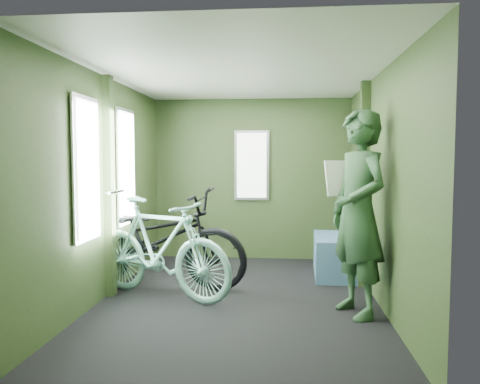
# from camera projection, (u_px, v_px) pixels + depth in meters

# --- Properties ---
(room) EXTENTS (4.00, 4.02, 2.31)m
(room) POSITION_uv_depth(u_px,v_px,m) (236.00, 160.00, 4.78)
(room) COLOR black
(room) RESTS_ON ground
(bicycle_black) EXTENTS (2.22, 1.22, 1.17)m
(bicycle_black) POSITION_uv_depth(u_px,v_px,m) (157.00, 287.00, 5.28)
(bicycle_black) COLOR black
(bicycle_black) RESTS_ON ground
(bicycle_mint) EXTENTS (1.82, 1.21, 1.07)m
(bicycle_mint) POSITION_uv_depth(u_px,v_px,m) (160.00, 298.00, 4.87)
(bicycle_mint) COLOR #92DFD1
(bicycle_mint) RESTS_ON ground
(passenger) EXTENTS (0.70, 0.82, 1.89)m
(passenger) POSITION_uv_depth(u_px,v_px,m) (358.00, 213.00, 4.28)
(passenger) COLOR #2A4E2D
(passenger) RESTS_ON ground
(waste_box) EXTENTS (0.24, 0.33, 0.80)m
(waste_box) POSITION_uv_depth(u_px,v_px,m) (352.00, 248.00, 5.49)
(waste_box) COLOR slate
(waste_box) RESTS_ON ground
(bench_seat) EXTENTS (0.58, 1.00, 1.04)m
(bench_seat) POSITION_uv_depth(u_px,v_px,m) (339.00, 251.00, 5.78)
(bench_seat) COLOR #314C67
(bench_seat) RESTS_ON ground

